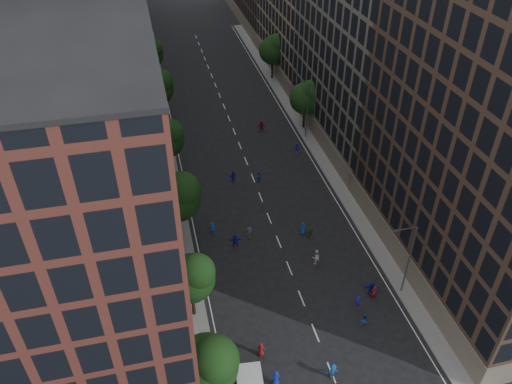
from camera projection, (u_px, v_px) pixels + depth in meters
ground at (247, 163)px, 72.89m from camera, size 240.00×240.00×0.00m
sidewalk_left at (160, 146)px, 76.47m from camera, size 4.00×105.00×0.15m
sidewalk_right at (309, 128)px, 80.91m from camera, size 4.00×105.00×0.15m
bldg_left_a at (83, 234)px, 37.79m from camera, size 14.00×22.00×30.00m
bldg_left_b at (88, 81)px, 55.31m from camera, size 14.00×26.00×34.00m
bldg_left_c at (97, 37)px, 75.05m from camera, size 14.00×20.00×28.00m
bldg_right_a at (503, 119)px, 46.13m from camera, size 14.00×30.00×36.00m
bldg_right_b at (372, 32)px, 69.65m from camera, size 14.00×28.00×33.00m
tree_left_0 at (209, 364)px, 39.09m from camera, size 5.20×5.20×8.83m
tree_left_1 at (192, 277)px, 47.14m from camera, size 4.80×4.80×8.21m
tree_left_2 at (178, 195)px, 56.00m from camera, size 5.60×5.60×9.45m
tree_left_3 at (167, 138)px, 67.26m from camera, size 5.00×5.00×8.58m
tree_left_4 at (158, 87)px, 79.57m from camera, size 5.40×5.40×9.08m
tree_left_5 at (151, 53)px, 92.31m from camera, size 4.80×4.80×8.33m
tree_right_a at (307, 97)px, 77.75m from camera, size 5.00×5.00×8.39m
tree_right_b at (274, 49)px, 93.15m from camera, size 5.20×5.20×8.83m
streetlamp_near at (408, 256)px, 49.87m from camera, size 2.64×0.22×9.06m
streetlamp_far at (306, 108)px, 75.61m from camera, size 2.64×0.22×9.06m
skater_0 at (276, 378)px, 43.73m from camera, size 0.89×0.62×1.75m
skater_1 at (358, 302)px, 50.77m from camera, size 0.68×0.55×1.63m
skater_2 at (364, 321)px, 48.93m from camera, size 0.78×0.63×1.55m
skater_3 at (332, 371)px, 44.34m from camera, size 1.13×0.70×1.69m
skater_5 at (372, 289)px, 52.13m from camera, size 1.67×0.93×1.71m
skater_6 at (261, 350)px, 46.20m from camera, size 0.90×0.71×1.60m
skater_7 at (374, 292)px, 51.69m from camera, size 0.65×0.43×1.78m
skater_8 at (316, 257)px, 55.73m from camera, size 1.08×0.92×1.94m
skater_9 at (249, 233)px, 59.32m from camera, size 1.15×0.87×1.58m
skater_10 at (310, 232)px, 59.42m from camera, size 0.92×0.41×1.54m
skater_11 at (235, 241)px, 58.07m from camera, size 1.63×0.73×1.70m
skater_12 at (303, 229)px, 59.92m from camera, size 0.79×0.53×1.59m
skater_13 at (213, 229)px, 59.71m from camera, size 0.78×0.63×1.86m
skater_14 at (258, 176)px, 68.73m from camera, size 0.91×0.80×1.56m
skater_15 at (297, 148)px, 74.59m from camera, size 1.11×0.76×1.58m
skater_16 at (233, 177)px, 68.40m from camera, size 1.14×0.78×1.79m
skater_17 at (261, 127)px, 79.68m from camera, size 1.76×0.77×1.84m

